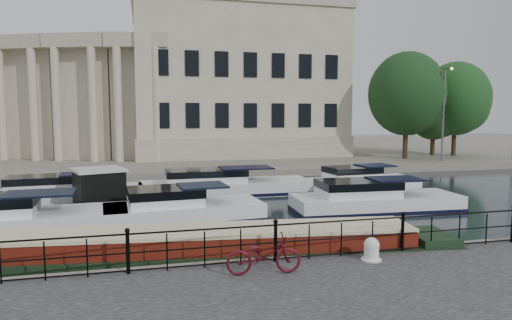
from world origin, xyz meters
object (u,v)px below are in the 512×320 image
at_px(narrowboat, 210,255).
at_px(harbour_hut, 99,192).
at_px(mooring_bollard, 372,249).
at_px(bicycle, 264,255).

bearing_deg(narrowboat, harbour_hut, 120.08).
xyz_separation_m(mooring_bollard, narrowboat, (-4.32, 2.14, -0.49)).
bearing_deg(bicycle, mooring_bollard, -78.98).
relative_size(bicycle, narrowboat, 0.12).
bearing_deg(mooring_bollard, harbour_hut, 126.46).
bearing_deg(mooring_bollard, bicycle, -173.91).
height_order(bicycle, harbour_hut, harbour_hut).
distance_m(bicycle, narrowboat, 2.79).
xyz_separation_m(bicycle, mooring_bollard, (3.27, 0.35, -0.21)).
bearing_deg(narrowboat, bicycle, -60.78).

